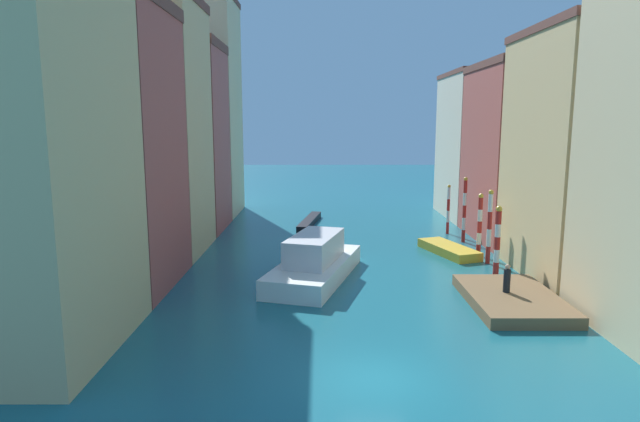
{
  "coord_description": "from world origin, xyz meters",
  "views": [
    {
      "loc": [
        -2.04,
        -18.54,
        9.37
      ],
      "look_at": [
        -2.08,
        28.95,
        1.5
      ],
      "focal_mm": 30.07,
      "sensor_mm": 36.0,
      "label": 1
    }
  ],
  "objects_px": {
    "person_on_dock": "(507,279)",
    "mooring_pole_2": "(480,224)",
    "waterfront_dock": "(513,299)",
    "gondola_black": "(310,221)",
    "mooring_pole_1": "(490,226)",
    "motorboat_0": "(449,250)",
    "mooring_pole_4": "(449,209)",
    "mooring_pole_3": "(465,209)",
    "mooring_pole_0": "(498,240)",
    "vaporetto_white": "(315,262)"
  },
  "relations": [
    {
      "from": "mooring_pole_3",
      "to": "waterfront_dock",
      "type": "bearing_deg",
      "value": -95.27
    },
    {
      "from": "mooring_pole_0",
      "to": "mooring_pole_2",
      "type": "distance_m",
      "value": 4.83
    },
    {
      "from": "mooring_pole_3",
      "to": "motorboat_0",
      "type": "bearing_deg",
      "value": -118.31
    },
    {
      "from": "waterfront_dock",
      "to": "mooring_pole_0",
      "type": "xyz_separation_m",
      "value": [
        0.96,
        5.56,
        1.93
      ]
    },
    {
      "from": "mooring_pole_1",
      "to": "mooring_pole_4",
      "type": "height_order",
      "value": "mooring_pole_1"
    },
    {
      "from": "mooring_pole_2",
      "to": "mooring_pole_4",
      "type": "relative_size",
      "value": 1.06
    },
    {
      "from": "mooring_pole_2",
      "to": "mooring_pole_3",
      "type": "xyz_separation_m",
      "value": [
        0.09,
        4.41,
        0.35
      ]
    },
    {
      "from": "waterfront_dock",
      "to": "person_on_dock",
      "type": "xyz_separation_m",
      "value": [
        -0.23,
        0.25,
        0.99
      ]
    },
    {
      "from": "person_on_dock",
      "to": "mooring_pole_2",
      "type": "relative_size",
      "value": 0.34
    },
    {
      "from": "mooring_pole_2",
      "to": "mooring_pole_3",
      "type": "bearing_deg",
      "value": 88.88
    },
    {
      "from": "waterfront_dock",
      "to": "mooring_pole_4",
      "type": "relative_size",
      "value": 1.69
    },
    {
      "from": "mooring_pole_4",
      "to": "mooring_pole_2",
      "type": "bearing_deg",
      "value": -86.95
    },
    {
      "from": "mooring_pole_0",
      "to": "gondola_black",
      "type": "xyz_separation_m",
      "value": [
        -11.93,
        16.66,
        -1.96
      ]
    },
    {
      "from": "mooring_pole_0",
      "to": "mooring_pole_4",
      "type": "bearing_deg",
      "value": 90.42
    },
    {
      "from": "vaporetto_white",
      "to": "gondola_black",
      "type": "relative_size",
      "value": 1.26
    },
    {
      "from": "mooring_pole_3",
      "to": "mooring_pole_4",
      "type": "distance_m",
      "value": 3.29
    },
    {
      "from": "mooring_pole_3",
      "to": "vaporetto_white",
      "type": "distance_m",
      "value": 15.54
    },
    {
      "from": "mooring_pole_0",
      "to": "vaporetto_white",
      "type": "bearing_deg",
      "value": -175.43
    },
    {
      "from": "vaporetto_white",
      "to": "mooring_pole_1",
      "type": "bearing_deg",
      "value": 17.26
    },
    {
      "from": "gondola_black",
      "to": "motorboat_0",
      "type": "height_order",
      "value": "motorboat_0"
    },
    {
      "from": "vaporetto_white",
      "to": "motorboat_0",
      "type": "distance_m",
      "value": 11.5
    },
    {
      "from": "waterfront_dock",
      "to": "gondola_black",
      "type": "bearing_deg",
      "value": 116.28
    },
    {
      "from": "mooring_pole_1",
      "to": "motorboat_0",
      "type": "relative_size",
      "value": 0.84
    },
    {
      "from": "mooring_pole_2",
      "to": "mooring_pole_3",
      "type": "height_order",
      "value": "mooring_pole_3"
    },
    {
      "from": "mooring_pole_2",
      "to": "vaporetto_white",
      "type": "bearing_deg",
      "value": -153.75
    },
    {
      "from": "mooring_pole_1",
      "to": "mooring_pole_4",
      "type": "relative_size",
      "value": 1.19
    },
    {
      "from": "waterfront_dock",
      "to": "motorboat_0",
      "type": "height_order",
      "value": "motorboat_0"
    },
    {
      "from": "waterfront_dock",
      "to": "mooring_pole_1",
      "type": "relative_size",
      "value": 1.43
    },
    {
      "from": "mooring_pole_0",
      "to": "gondola_black",
      "type": "bearing_deg",
      "value": 125.61
    },
    {
      "from": "person_on_dock",
      "to": "motorboat_0",
      "type": "distance_m",
      "value": 10.75
    },
    {
      "from": "gondola_black",
      "to": "waterfront_dock",
      "type": "bearing_deg",
      "value": -63.72
    },
    {
      "from": "mooring_pole_4",
      "to": "mooring_pole_0",
      "type": "bearing_deg",
      "value": -89.58
    },
    {
      "from": "gondola_black",
      "to": "motorboat_0",
      "type": "xyz_separation_m",
      "value": [
        10.27,
        -11.28,
        0.04
      ]
    },
    {
      "from": "waterfront_dock",
      "to": "gondola_black",
      "type": "height_order",
      "value": "waterfront_dock"
    },
    {
      "from": "mooring_pole_0",
      "to": "gondola_black",
      "type": "distance_m",
      "value": 20.59
    },
    {
      "from": "waterfront_dock",
      "to": "mooring_pole_1",
      "type": "xyz_separation_m",
      "value": [
        1.29,
        8.27,
        2.25
      ]
    },
    {
      "from": "mooring_pole_4",
      "to": "motorboat_0",
      "type": "height_order",
      "value": "mooring_pole_4"
    },
    {
      "from": "mooring_pole_2",
      "to": "mooring_pole_0",
      "type": "bearing_deg",
      "value": -93.77
    },
    {
      "from": "mooring_pole_1",
      "to": "motorboat_0",
      "type": "xyz_separation_m",
      "value": [
        -2.0,
        2.68,
        -2.23
      ]
    },
    {
      "from": "mooring_pole_1",
      "to": "person_on_dock",
      "type": "bearing_deg",
      "value": -100.76
    },
    {
      "from": "mooring_pole_1",
      "to": "mooring_pole_2",
      "type": "relative_size",
      "value": 1.12
    },
    {
      "from": "mooring_pole_0",
      "to": "mooring_pole_1",
      "type": "bearing_deg",
      "value": 83.03
    },
    {
      "from": "mooring_pole_3",
      "to": "vaporetto_white",
      "type": "bearing_deg",
      "value": -139.07
    },
    {
      "from": "vaporetto_white",
      "to": "mooring_pole_0",
      "type": "bearing_deg",
      "value": 4.57
    },
    {
      "from": "waterfront_dock",
      "to": "mooring_pole_2",
      "type": "relative_size",
      "value": 1.59
    },
    {
      "from": "gondola_black",
      "to": "motorboat_0",
      "type": "distance_m",
      "value": 15.25
    },
    {
      "from": "motorboat_0",
      "to": "mooring_pole_1",
      "type": "bearing_deg",
      "value": -53.25
    },
    {
      "from": "waterfront_dock",
      "to": "vaporetto_white",
      "type": "relative_size",
      "value": 0.69
    },
    {
      "from": "mooring_pole_4",
      "to": "motorboat_0",
      "type": "distance_m",
      "value": 7.47
    },
    {
      "from": "mooring_pole_0",
      "to": "vaporetto_white",
      "type": "xyz_separation_m",
      "value": [
        -11.27,
        -0.9,
        -1.21
      ]
    }
  ]
}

